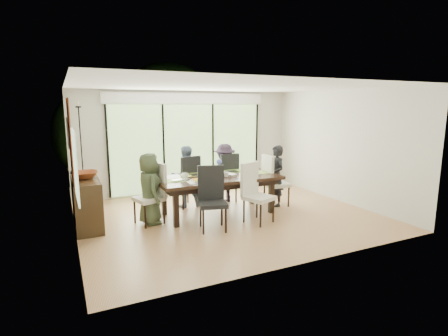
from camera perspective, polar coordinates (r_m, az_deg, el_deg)
name	(u,v)px	position (r m, az deg, el deg)	size (l,w,h in m)	color
floor	(229,216)	(7.50, 0.82, -7.89)	(6.00, 5.00, 0.01)	#9C653E
ceiling	(229,86)	(7.14, 0.88, 13.27)	(6.00, 5.00, 0.01)	white
wall_back	(188,142)	(9.50, -5.85, 4.27)	(6.00, 0.02, 2.70)	beige
wall_front	(307,175)	(5.09, 13.38, -1.12)	(6.00, 0.02, 2.70)	white
wall_left	(70,164)	(6.47, -23.83, 0.67)	(0.02, 5.00, 2.70)	beige
wall_right	(341,146)	(8.93, 18.51, 3.42)	(0.02, 5.00, 2.70)	beige
glass_doors	(189,148)	(9.48, -5.75, 3.35)	(4.20, 0.02, 2.30)	#598C3F
blinds_header	(188,98)	(9.40, -5.87, 11.23)	(4.40, 0.06, 0.28)	white
mullion_a	(108,152)	(8.99, -18.45, 2.50)	(0.05, 0.04, 2.30)	black
mullion_b	(164,149)	(9.26, -9.82, 3.09)	(0.05, 0.04, 2.30)	black
mullion_c	(213,146)	(9.72, -1.83, 3.57)	(0.05, 0.04, 2.30)	black
mullion_d	(256,144)	(10.35, 5.31, 3.94)	(0.05, 0.04, 2.30)	black
side_window	(75,166)	(5.27, -23.11, 0.37)	(0.02, 0.90, 1.00)	#8CAD7F
deck	(179,186)	(10.56, -7.32, -2.86)	(6.00, 1.80, 0.10)	brown
rail_top	(171,162)	(11.20, -8.66, 0.98)	(6.00, 0.08, 0.06)	brown
foliage_left	(106,134)	(11.71, -18.71, 5.35)	(3.20, 3.20, 3.20)	#14380F
foliage_mid	(168,120)	(12.71, -9.17, 7.73)	(4.00, 4.00, 4.00)	#14380F
foliage_right	(223,135)	(12.63, -0.17, 5.39)	(2.80, 2.80, 2.80)	#14380F
foliage_far	(136,125)	(13.17, -14.21, 6.85)	(3.60, 3.60, 3.60)	#14380F
table_top	(218,178)	(7.47, -0.99, -1.64)	(2.64, 1.21, 0.07)	black
table_apron	(218,182)	(7.49, -0.98, -2.38)	(2.42, 0.99, 0.11)	black
table_leg_fl	(176,208)	(6.81, -7.83, -6.50)	(0.10, 0.10, 0.76)	black
table_leg_fr	(271,196)	(7.70, 7.73, -4.52)	(0.10, 0.10, 0.76)	black
table_leg_bl	(164,198)	(7.60, -9.79, -4.77)	(0.10, 0.10, 0.76)	black
table_leg_br	(252,187)	(8.41, 4.54, -3.19)	(0.10, 0.10, 0.76)	black
chair_left_end	(149,194)	(7.04, -12.20, -4.16)	(0.51, 0.51, 1.21)	silver
chair_right_end	(277,180)	(8.22, 8.60, -1.98)	(0.51, 0.51, 1.21)	silver
chair_far_left	(185,181)	(8.12, -6.36, -2.08)	(0.51, 0.51, 1.21)	black
chair_far_right	(224,177)	(8.49, 0.04, -1.48)	(0.51, 0.51, 1.21)	black
chair_near_left	(213,199)	(6.54, -1.84, -5.05)	(0.51, 0.51, 1.21)	black
chair_near_right	(259,193)	(6.98, 5.73, -4.10)	(0.51, 0.51, 1.21)	white
person_left_end	(149,189)	(7.02, -12.08, -3.32)	(0.66, 0.42, 1.42)	#3E4B32
person_right_end	(276,176)	(8.19, 8.50, -1.28)	(0.66, 0.42, 1.42)	black
person_far_left	(185,176)	(8.08, -6.32, -1.39)	(0.66, 0.42, 1.42)	#7589A9
person_far_right	(225,173)	(8.45, 0.10, -0.81)	(0.66, 0.42, 1.42)	#2B2031
placemat_left	(175,180)	(7.13, -7.97, -2.01)	(0.48, 0.35, 0.01)	#88BF44
placemat_right	(256,173)	(7.89, 5.32, -0.77)	(0.48, 0.35, 0.01)	olive
placemat_far_l	(192,175)	(7.66, -5.29, -1.11)	(0.48, 0.35, 0.01)	#9EBF44
placemat_far_r	(233,171)	(8.05, 1.41, -0.51)	(0.48, 0.35, 0.01)	#8CC546
placemat_paper	(199,181)	(6.98, -4.09, -2.20)	(0.48, 0.35, 0.01)	white
tablet_far_l	(197,174)	(7.64, -4.46, -1.04)	(0.29, 0.20, 0.01)	black
tablet_far_r	(232,171)	(7.98, 1.25, -0.54)	(0.26, 0.19, 0.01)	black
papers	(248,174)	(7.72, 3.91, -0.99)	(0.33, 0.24, 0.00)	white
platter_base	(199,181)	(6.98, -4.09, -2.07)	(0.29, 0.29, 0.03)	white
platter_snacks	(199,180)	(6.97, -4.10, -1.91)	(0.22, 0.22, 0.02)	orange
vase	(219,173)	(7.51, -0.80, -0.80)	(0.09, 0.09, 0.13)	silver
hyacinth_stems	(219,167)	(7.49, -0.80, 0.19)	(0.04, 0.04, 0.18)	#337226
hyacinth_blooms	(219,162)	(7.47, -0.80, 1.02)	(0.12, 0.12, 0.12)	#5363D0
laptop	(182,180)	(7.06, -6.95, -2.01)	(0.36, 0.23, 0.03)	silver
cup_a	(185,176)	(7.33, -6.46, -1.24)	(0.14, 0.14, 0.11)	white
cup_b	(226,174)	(7.42, 0.39, -1.05)	(0.11, 0.11, 0.10)	white
cup_c	(248,170)	(7.89, 4.01, -0.38)	(0.14, 0.14, 0.11)	white
book	(228,175)	(7.61, 0.58, -1.09)	(0.18, 0.25, 0.02)	white
sideboard	(86,201)	(7.41, -21.59, -4.97)	(0.48, 1.69, 0.95)	black
bowl	(85,175)	(7.20, -21.81, -1.04)	(0.50, 0.50, 0.12)	brown
candlestick_base	(83,173)	(7.65, -22.01, -0.73)	(0.11, 0.11, 0.04)	black
candlestick_shaft	(81,140)	(7.56, -22.35, 4.23)	(0.03, 0.03, 1.32)	black
candlestick_pan	(78,107)	(7.53, -22.69, 9.18)	(0.11, 0.11, 0.03)	black
candle	(78,104)	(7.53, -22.73, 9.67)	(0.04, 0.04, 0.11)	silver
tapestry	(70,141)	(6.83, -23.81, 4.09)	(0.02, 1.00, 1.50)	#983316
art_frame	(68,133)	(8.12, -24.12, 5.27)	(0.03, 0.55, 0.65)	black
art_canvas	(69,133)	(8.12, -23.98, 5.28)	(0.01, 0.45, 0.55)	#195250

